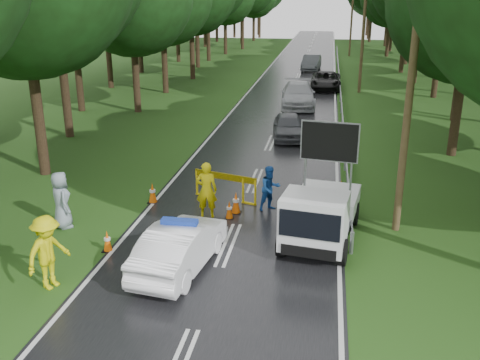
% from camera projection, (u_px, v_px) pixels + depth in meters
% --- Properties ---
extents(ground, '(160.00, 160.00, 0.00)m').
position_uv_depth(ground, '(229.00, 245.00, 16.45)').
color(ground, '#214213').
rests_on(ground, ground).
extents(road, '(7.00, 140.00, 0.02)m').
position_uv_depth(road, '(294.00, 86.00, 44.39)').
color(road, black).
rests_on(road, ground).
extents(guardrail, '(0.12, 60.06, 0.70)m').
position_uv_depth(guardrail, '(340.00, 82.00, 43.34)').
color(guardrail, gray).
rests_on(guardrail, ground).
extents(utility_pole_near, '(1.40, 0.24, 10.00)m').
position_uv_depth(utility_pole_near, '(412.00, 74.00, 15.85)').
color(utility_pole_near, '#4A3922').
rests_on(utility_pole_near, ground).
extents(utility_pole_mid, '(1.40, 0.24, 10.00)m').
position_uv_depth(utility_pole_mid, '(364.00, 25.00, 40.07)').
color(utility_pole_mid, '#4A3922').
rests_on(utility_pole_mid, ground).
extents(utility_pole_far, '(1.40, 0.24, 10.00)m').
position_uv_depth(utility_pole_far, '(352.00, 13.00, 64.29)').
color(utility_pole_far, '#4A3922').
rests_on(utility_pole_far, ground).
extents(police_sedan, '(1.98, 4.24, 1.48)m').
position_uv_depth(police_sedan, '(180.00, 246.00, 14.82)').
color(police_sedan, white).
rests_on(police_sedan, ground).
extents(work_truck, '(2.57, 4.66, 3.53)m').
position_uv_depth(work_truck, '(320.00, 213.00, 16.32)').
color(work_truck, gray).
rests_on(work_truck, ground).
extents(barrier, '(2.45, 0.80, 1.06)m').
position_uv_depth(barrier, '(225.00, 180.00, 19.73)').
color(barrier, yellow).
rests_on(barrier, ground).
extents(officer, '(0.76, 0.54, 1.98)m').
position_uv_depth(officer, '(207.00, 190.00, 18.16)').
color(officer, yellow).
rests_on(officer, ground).
extents(civilian, '(1.00, 0.96, 1.63)m').
position_uv_depth(civilian, '(270.00, 188.00, 18.83)').
color(civilian, '#194FA8').
rests_on(civilian, ground).
extents(bystander_left, '(1.17, 1.48, 2.01)m').
position_uv_depth(bystander_left, '(48.00, 252.00, 13.76)').
color(bystander_left, '#D0CF0B').
rests_on(bystander_left, ground).
extents(bystander_right, '(1.07, 1.10, 1.91)m').
position_uv_depth(bystander_right, '(61.00, 200.00, 17.39)').
color(bystander_right, '#85949F').
rests_on(bystander_right, ground).
extents(queue_car_first, '(2.00, 4.04, 1.32)m').
position_uv_depth(queue_car_first, '(288.00, 126.00, 28.32)').
color(queue_car_first, '#46484E').
rests_on(queue_car_first, ground).
extents(queue_car_second, '(2.67, 5.69, 1.60)m').
position_uv_depth(queue_car_second, '(298.00, 95.00, 36.31)').
color(queue_car_second, '#A7A9AF').
rests_on(queue_car_second, ground).
extents(queue_car_third, '(2.35, 5.08, 1.41)m').
position_uv_depth(queue_car_third, '(326.00, 81.00, 42.85)').
color(queue_car_third, black).
rests_on(queue_car_third, ground).
extents(queue_car_fourth, '(1.93, 4.74, 1.53)m').
position_uv_depth(queue_car_fourth, '(311.00, 63.00, 53.37)').
color(queue_car_fourth, '#43474C').
rests_on(queue_car_fourth, ground).
extents(cone_near_left, '(0.31, 0.31, 0.67)m').
position_uv_depth(cone_near_left, '(107.00, 241.00, 15.95)').
color(cone_near_left, black).
rests_on(cone_near_left, ground).
extents(cone_center, '(0.31, 0.31, 0.65)m').
position_uv_depth(cone_center, '(229.00, 210.00, 18.26)').
color(cone_center, black).
rests_on(cone_center, ground).
extents(cone_far, '(0.38, 0.38, 0.80)m').
position_uv_depth(cone_far, '(236.00, 203.00, 18.68)').
color(cone_far, black).
rests_on(cone_far, ground).
extents(cone_left_mid, '(0.36, 0.36, 0.77)m').
position_uv_depth(cone_left_mid, '(153.00, 193.00, 19.64)').
color(cone_left_mid, black).
rests_on(cone_left_mid, ground).
extents(cone_right, '(0.35, 0.35, 0.74)m').
position_uv_depth(cone_right, '(341.00, 190.00, 20.00)').
color(cone_right, black).
rests_on(cone_right, ground).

